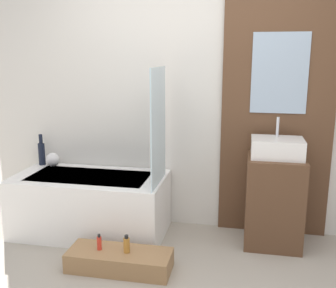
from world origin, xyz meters
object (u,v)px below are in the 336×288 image
object	(u,v)px
bottle_soap_secondary	(127,245)
bathtub	(91,204)
vase_round_light	(53,160)
wooden_step_bench	(120,260)
bottle_soap_primary	(99,243)
vase_tall_dark	(42,152)
sink	(277,148)

from	to	relation	value
bottle_soap_secondary	bathtub	bearing A→B (deg)	132.09
bathtub	vase_round_light	world-z (taller)	vase_round_light
wooden_step_bench	bottle_soap_primary	bearing A→B (deg)	180.00
wooden_step_bench	bottle_soap_primary	world-z (taller)	bottle_soap_primary
vase_round_light	bottle_soap_secondary	world-z (taller)	vase_round_light
vase_tall_dark	sink	bearing A→B (deg)	-4.12
wooden_step_bench	vase_tall_dark	size ratio (longest dim) A/B	2.60
vase_round_light	bottle_soap_secondary	bearing A→B (deg)	-39.07
vase_round_light	bottle_soap_primary	world-z (taller)	vase_round_light
wooden_step_bench	vase_tall_dark	bearing A→B (deg)	141.71
vase_tall_dark	bottle_soap_primary	world-z (taller)	vase_tall_dark
wooden_step_bench	bottle_soap_primary	size ratio (longest dim) A/B	6.27
sink	wooden_step_bench	bearing A→B (deg)	-149.88
sink	bathtub	bearing A→B (deg)	-176.36
sink	vase_tall_dark	size ratio (longest dim) A/B	1.38
sink	vase_tall_dark	bearing A→B (deg)	175.88
bathtub	sink	distance (m)	1.79
sink	bottle_soap_primary	world-z (taller)	sink
bottle_soap_primary	bottle_soap_secondary	size ratio (longest dim) A/B	0.91
sink	bottle_soap_secondary	xyz separation A→B (m)	(-1.15, -0.70, -0.67)
bathtub	vase_tall_dark	distance (m)	0.79
bottle_soap_primary	bottle_soap_secondary	xyz separation A→B (m)	(0.23, 0.00, 0.01)
wooden_step_bench	bottle_soap_secondary	distance (m)	0.15
wooden_step_bench	bathtub	bearing A→B (deg)	128.64
vase_round_light	bathtub	bearing A→B (deg)	-25.98
vase_round_light	bottle_soap_primary	bearing A→B (deg)	-46.17
bathtub	vase_tall_dark	bearing A→B (deg)	156.34
bottle_soap_primary	vase_tall_dark	bearing A→B (deg)	137.13
bathtub	vase_tall_dark	world-z (taller)	vase_tall_dark
bathtub	bottle_soap_primary	distance (m)	0.67
sink	bottle_soap_secondary	size ratio (longest dim) A/B	3.03
bathtub	vase_round_light	size ratio (longest dim) A/B	10.27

